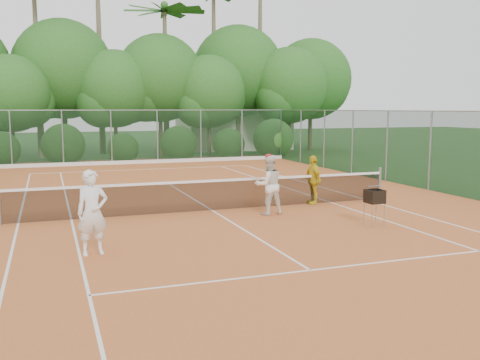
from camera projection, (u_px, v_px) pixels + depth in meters
name	position (u px, v px, depth m)	size (l,w,h in m)	color
ground	(213.00, 212.00, 16.23)	(120.00, 120.00, 0.00)	#1C4017
clay_court	(213.00, 211.00, 16.23)	(18.00, 36.00, 0.02)	#C0632C
club_building	(233.00, 129.00, 41.44)	(8.00, 5.00, 3.00)	beige
tennis_net	(213.00, 194.00, 16.16)	(11.97, 0.10, 1.10)	gray
player_white	(92.00, 213.00, 11.28)	(0.66, 0.43, 1.81)	white
player_center_grp	(269.00, 185.00, 15.59)	(0.86, 0.68, 1.78)	white
player_yellow	(313.00, 180.00, 17.36)	(0.93, 0.39, 1.59)	gold
ball_hopper	(375.00, 197.00, 14.11)	(0.42, 0.42, 0.96)	gray
stray_ball_a	(88.00, 178.00, 23.71)	(0.07, 0.07, 0.07)	#DEEE37
stray_ball_b	(177.00, 172.00, 25.72)	(0.07, 0.07, 0.07)	#ACCB2F
stray_ball_c	(152.00, 171.00, 26.24)	(0.07, 0.07, 0.07)	yellow
court_markings	(213.00, 211.00, 16.23)	(11.03, 23.83, 0.01)	white
fence_back	(135.00, 137.00, 30.01)	(18.07, 0.07, 3.00)	#19381E
tropical_treeline	(143.00, 78.00, 34.89)	(32.10, 8.49, 15.03)	brown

